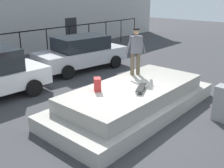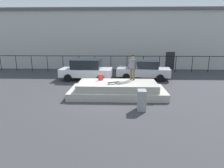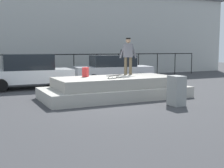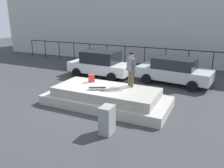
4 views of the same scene
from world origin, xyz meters
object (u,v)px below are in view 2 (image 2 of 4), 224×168
(car_silver_sedan_mid, at_px, (143,70))
(utility_box, at_px, (142,100))
(skateboarder, at_px, (133,66))
(skateboard, at_px, (113,82))
(car_white_sedan_near, at_px, (86,69))
(backpack, at_px, (101,77))

(car_silver_sedan_mid, xyz_separation_m, utility_box, (-1.01, -7.48, -0.31))
(skateboarder, height_order, skateboard, skateboarder)
(car_silver_sedan_mid, relative_size, utility_box, 4.43)
(car_white_sedan_near, relative_size, utility_box, 4.21)
(skateboarder, height_order, utility_box, skateboarder)
(skateboarder, height_order, car_white_sedan_near, skateboarder)
(car_silver_sedan_mid, bearing_deg, utility_box, -97.66)
(backpack, xyz_separation_m, utility_box, (2.39, -3.01, -0.55))
(backpack, height_order, utility_box, backpack)
(skateboarder, relative_size, car_silver_sedan_mid, 0.34)
(backpack, distance_m, utility_box, 3.88)
(skateboarder, distance_m, car_white_sedan_near, 5.53)
(skateboarder, bearing_deg, car_silver_sedan_mid, 73.40)
(backpack, bearing_deg, skateboarder, -45.34)
(backpack, relative_size, car_silver_sedan_mid, 0.08)
(backpack, distance_m, car_white_sedan_near, 4.44)
(backpack, height_order, car_silver_sedan_mid, car_silver_sedan_mid)
(car_white_sedan_near, distance_m, utility_box, 8.19)
(skateboard, distance_m, utility_box, 2.57)
(skateboard, relative_size, backpack, 1.99)
(skateboarder, xyz_separation_m, utility_box, (0.28, -3.17, -1.29))
(car_white_sedan_near, bearing_deg, backpack, -68.18)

